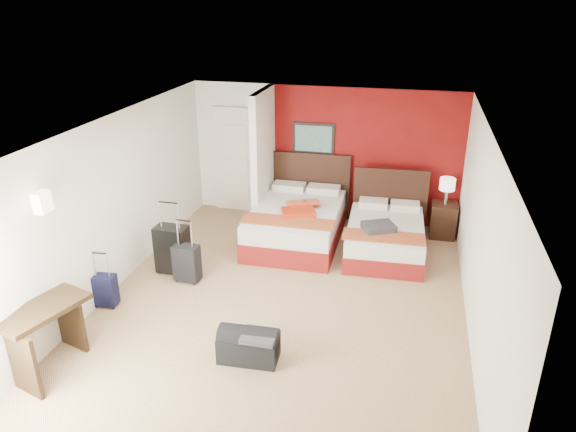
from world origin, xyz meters
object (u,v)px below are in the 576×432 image
(duffel_bag, at_px, (249,346))
(suitcase_black, at_px, (173,251))
(bed_right, at_px, (385,238))
(nightstand, at_px, (443,220))
(suitcase_charcoal, at_px, (187,264))
(red_suitcase_open, at_px, (301,208))
(table_lamp, at_px, (447,191))
(suitcase_navy, at_px, (105,292))
(bed_left, at_px, (296,224))
(desk, at_px, (48,338))

(duffel_bag, bearing_deg, suitcase_black, 132.35)
(bed_right, xyz_separation_m, nightstand, (0.95, 0.91, 0.04))
(bed_right, xyz_separation_m, suitcase_black, (-3.15, -1.43, 0.10))
(nightstand, xyz_separation_m, suitcase_charcoal, (-3.78, -2.55, -0.03))
(suitcase_charcoal, bearing_deg, red_suitcase_open, 54.06)
(table_lamp, bearing_deg, suitcase_charcoal, -146.00)
(red_suitcase_open, bearing_deg, suitcase_navy, -153.22)
(nightstand, height_order, suitcase_black, suitcase_black)
(suitcase_black, height_order, suitcase_navy, suitcase_black)
(red_suitcase_open, xyz_separation_m, suitcase_charcoal, (-1.39, -1.64, -0.40))
(bed_left, distance_m, duffel_bag, 3.30)
(desk, bearing_deg, bed_right, 64.41)
(bed_left, xyz_separation_m, suitcase_navy, (-2.12, -2.65, -0.09))
(duffel_bag, xyz_separation_m, desk, (-2.17, -0.69, 0.24))
(suitcase_black, xyz_separation_m, duffel_bag, (1.77, -1.77, -0.19))
(table_lamp, xyz_separation_m, suitcase_charcoal, (-3.78, -2.55, -0.58))
(bed_left, height_order, suitcase_charcoal, bed_left)
(bed_right, xyz_separation_m, suitcase_navy, (-3.66, -2.54, -0.04))
(bed_right, xyz_separation_m, duffel_bag, (-1.37, -3.19, -0.09))
(bed_left, relative_size, bed_right, 1.19)
(bed_left, xyz_separation_m, suitcase_charcoal, (-1.29, -1.74, -0.04))
(bed_left, height_order, bed_right, bed_left)
(bed_right, distance_m, duffel_bag, 3.48)
(bed_left, distance_m, table_lamp, 2.67)
(bed_left, relative_size, suitcase_charcoal, 3.79)
(red_suitcase_open, bearing_deg, table_lamp, -1.26)
(bed_left, bearing_deg, suitcase_charcoal, -127.03)
(bed_right, relative_size, suitcase_charcoal, 3.20)
(nightstand, relative_size, duffel_bag, 0.87)
(bed_right, xyz_separation_m, red_suitcase_open, (-1.44, 0.00, 0.41))
(bed_left, bearing_deg, bed_right, -4.29)
(suitcase_black, relative_size, duffel_bag, 1.05)
(suitcase_charcoal, bearing_deg, duffel_bag, -42.67)
(suitcase_charcoal, xyz_separation_m, duffel_bag, (1.45, -1.56, -0.10))
(suitcase_navy, bearing_deg, duffel_bag, -21.84)
(red_suitcase_open, bearing_deg, suitcase_black, -162.23)
(bed_right, bearing_deg, bed_left, 173.77)
(suitcase_navy, bearing_deg, suitcase_charcoal, 41.67)
(suitcase_charcoal, height_order, desk, desk)
(red_suitcase_open, height_order, desk, desk)
(red_suitcase_open, xyz_separation_m, table_lamp, (2.39, 0.91, 0.17))
(nightstand, relative_size, suitcase_charcoal, 1.11)
(nightstand, xyz_separation_m, duffel_bag, (-2.32, -4.11, -0.13))
(red_suitcase_open, relative_size, nightstand, 1.21)
(bed_left, relative_size, duffel_bag, 2.99)
(bed_right, distance_m, suitcase_charcoal, 3.26)
(suitcase_charcoal, bearing_deg, nightstand, 38.37)
(bed_left, relative_size, desk, 2.12)
(table_lamp, bearing_deg, suitcase_black, -150.27)
(bed_left, height_order, suitcase_black, suitcase_black)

